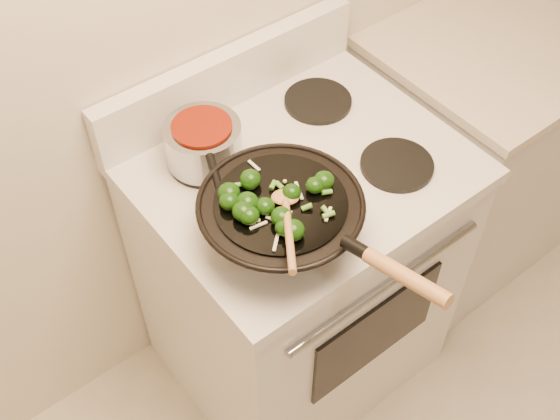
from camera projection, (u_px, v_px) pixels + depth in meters
stove at (297, 271)px, 2.06m from camera, size 0.78×0.67×1.08m
counter_unit at (485, 144)px, 2.43m from camera, size 0.83×0.62×0.91m
wok at (282, 218)px, 1.51m from camera, size 0.36×0.60×0.19m
stirfry at (267, 202)px, 1.45m from camera, size 0.24×0.25×0.04m
wooden_spoon at (287, 217)px, 1.41m from camera, size 0.19×0.24×0.09m
saucepan at (204, 143)px, 1.67m from camera, size 0.19×0.29×0.11m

